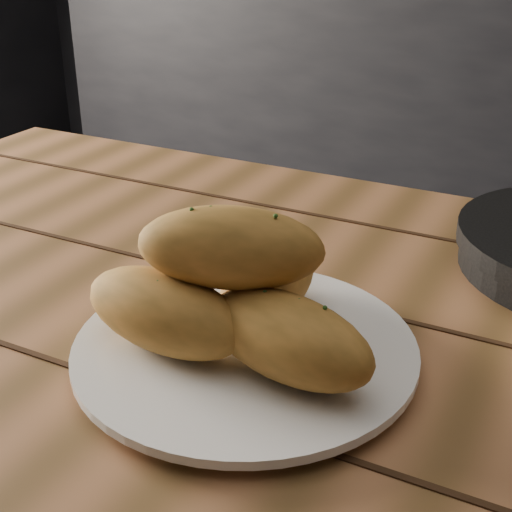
{
  "coord_description": "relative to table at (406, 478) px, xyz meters",
  "views": [
    {
      "loc": [
        0.42,
        -0.69,
        1.09
      ],
      "look_at": [
        0.18,
        -0.22,
        0.84
      ],
      "focal_mm": 50.0,
      "sensor_mm": 36.0,
      "label": 1
    }
  ],
  "objects": [
    {
      "name": "plate",
      "position": [
        -0.14,
        -0.02,
        0.1
      ],
      "size": [
        0.29,
        0.29,
        0.02
      ],
      "color": "white",
      "rests_on": "table"
    },
    {
      "name": "bread_rolls",
      "position": [
        -0.15,
        -0.03,
        0.16
      ],
      "size": [
        0.27,
        0.21,
        0.12
      ],
      "color": "#C88637",
      "rests_on": "plate"
    },
    {
      "name": "counter",
      "position": [
        -0.33,
        1.92,
        -0.21
      ],
      "size": [
        2.8,
        0.6,
        0.9
      ],
      "primitive_type": "cube",
      "color": "black",
      "rests_on": "ground"
    },
    {
      "name": "table",
      "position": [
        0.0,
        0.0,
        0.0
      ],
      "size": [
        1.63,
        0.9,
        0.75
      ],
      "color": "#935D37",
      "rests_on": "ground"
    }
  ]
}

